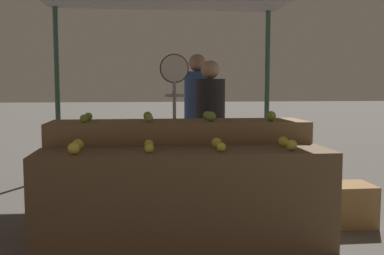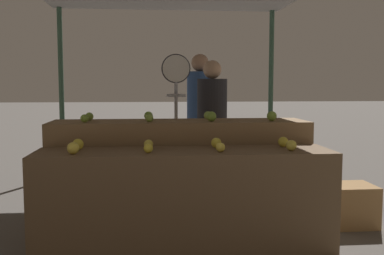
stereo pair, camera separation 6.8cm
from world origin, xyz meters
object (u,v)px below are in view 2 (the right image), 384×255
Objects in this scene: wooden_crate_side at (352,205)px; person_customer_left at (200,110)px; person_vendor_at_scale at (212,120)px; produce_scale at (176,95)px.

person_customer_left is at bearing 124.89° from wooden_crate_side.
wooden_crate_side is (1.22, -1.75, -0.79)m from person_customer_left.
person_customer_left is at bearing -99.07° from person_vendor_at_scale.
person_vendor_at_scale is 1.74m from wooden_crate_side.
person_vendor_at_scale is at bearing 30.94° from produce_scale.
person_vendor_at_scale is 4.11× the size of wooden_crate_side.
wooden_crate_side is at bearing 122.44° from person_vendor_at_scale.
person_vendor_at_scale is at bearing 136.85° from wooden_crate_side.
person_vendor_at_scale is 0.67m from person_customer_left.
person_customer_left is (0.36, 0.92, -0.21)m from produce_scale.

